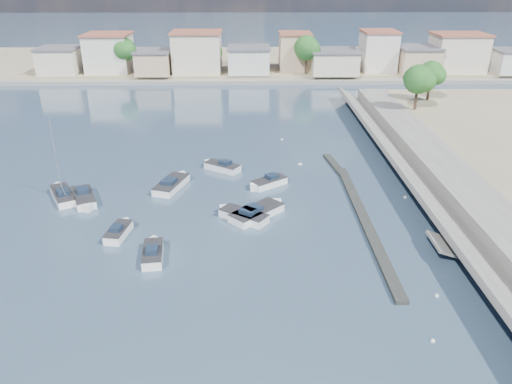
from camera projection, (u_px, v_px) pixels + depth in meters
ground at (276, 128)px, 75.11m from camera, size 400.00×400.00×0.00m
seawall_walkway at (472, 199)px, 50.43m from camera, size 5.00×90.00×1.80m
breakwater at (358, 207)px, 50.29m from camera, size 2.00×31.02×0.35m
far_shore_land at (265, 62)px, 122.11m from camera, size 160.00×40.00×1.40m
far_shore_quay at (268, 82)px, 103.14m from camera, size 160.00×2.50×0.80m
far_town at (317, 55)px, 106.78m from camera, size 113.01×12.80×8.35m
shore_trees at (311, 55)px, 98.21m from camera, size 74.56×38.32×7.92m
motorboat_a at (153, 253)px, 41.97m from camera, size 2.09×4.64×1.48m
motorboat_b at (119, 231)px, 45.33m from camera, size 2.00×4.16×1.48m
motorboat_c at (242, 215)px, 48.23m from camera, size 4.98×4.26×1.48m
motorboat_d at (267, 183)px, 55.35m from camera, size 4.28×3.77×1.48m
motorboat_e at (173, 184)px, 55.15m from camera, size 3.66×6.03×1.48m
motorboat_f at (221, 167)px, 59.88m from camera, size 4.57×3.87×1.48m
motorboat_g at (84, 199)px, 51.65m from camera, size 3.75×5.46×1.48m
motorboat_h at (259, 212)px, 48.89m from camera, size 5.64×5.57×1.48m
sailboat at (62, 195)px, 52.51m from camera, size 4.08×5.51×9.00m
mooring_buoys at (343, 198)px, 52.59m from camera, size 12.22×41.71×0.33m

